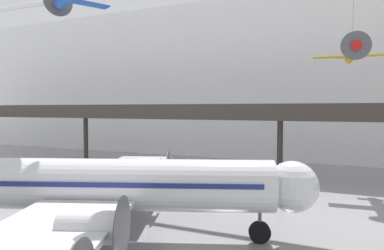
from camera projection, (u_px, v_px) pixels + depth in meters
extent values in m
cube|color=white|center=(293.00, 77.00, 51.88)|extent=(140.00, 3.00, 25.64)
cube|color=#38332D|center=(279.00, 117.00, 40.93)|extent=(110.00, 3.20, 0.90)
cube|color=#38332D|center=(277.00, 108.00, 39.48)|extent=(110.00, 0.12, 1.10)
cylinder|color=#38332D|center=(86.00, 138.00, 54.20)|extent=(0.70, 0.70, 6.60)
cylinder|color=#38332D|center=(280.00, 147.00, 41.98)|extent=(0.70, 0.70, 6.60)
cylinder|color=silver|center=(84.00, 184.00, 20.79)|extent=(22.49, 10.97, 3.11)
sphere|color=silver|center=(292.00, 187.00, 20.09)|extent=(3.05, 3.05, 3.05)
cube|color=navy|center=(84.00, 179.00, 20.78)|extent=(21.02, 10.47, 0.28)
cube|color=silver|center=(131.00, 170.00, 29.62)|extent=(10.13, 15.56, 0.28)
cylinder|color=silver|center=(142.00, 177.00, 26.32)|extent=(3.01, 2.33, 1.49)
cylinder|color=#4C4C51|center=(160.00, 177.00, 26.24)|extent=(1.06, 2.67, 2.83)
cylinder|color=silver|center=(153.00, 166.00, 31.28)|extent=(3.01, 2.33, 1.49)
cylinder|color=#4C4C51|center=(169.00, 166.00, 31.20)|extent=(1.06, 2.67, 2.83)
cylinder|color=silver|center=(90.00, 227.00, 15.05)|extent=(3.01, 2.33, 1.49)
cylinder|color=#4C4C51|center=(122.00, 228.00, 14.97)|extent=(1.06, 2.67, 2.83)
cylinder|color=#4C4C51|center=(260.00, 222.00, 20.30)|extent=(0.20, 0.20, 1.21)
cylinder|color=black|center=(260.00, 232.00, 20.33)|extent=(1.35, 0.81, 1.30)
cylinder|color=#4C4C51|center=(102.00, 207.00, 23.36)|extent=(0.20, 0.20, 1.21)
cylinder|color=black|center=(102.00, 216.00, 23.39)|extent=(1.35, 0.81, 1.30)
cylinder|color=#4C4C51|center=(72.00, 234.00, 18.40)|extent=(0.20, 0.20, 1.21)
cylinder|color=black|center=(72.00, 245.00, 18.43)|extent=(1.35, 0.81, 1.30)
cylinder|color=yellow|center=(352.00, 53.00, 35.13)|extent=(1.50, 5.25, 1.61)
cone|color=red|center=(356.00, 46.00, 32.59)|extent=(1.02, 0.92, 0.95)
cylinder|color=#4C4C51|center=(356.00, 45.00, 32.41)|extent=(2.74, 0.28, 2.75)
cone|color=yellow|center=(350.00, 59.00, 37.49)|extent=(1.02, 1.53, 1.04)
cube|color=yellow|center=(353.00, 56.00, 34.85)|extent=(7.78, 1.90, 0.10)
cube|color=red|center=(349.00, 51.00, 37.74)|extent=(0.11, 0.62, 1.27)
cube|color=red|center=(349.00, 57.00, 37.77)|extent=(2.79, 0.86, 0.06)
cylinder|color=slate|center=(353.00, 13.00, 34.93)|extent=(0.04, 0.04, 7.18)
cone|color=white|center=(59.00, 1.00, 30.61)|extent=(1.13, 1.17, 0.90)
cylinder|color=#4C4C51|center=(58.00, 2.00, 30.74)|extent=(1.26, 2.32, 2.61)
cube|color=#1E4CAD|center=(67.00, 0.00, 28.87)|extent=(4.47, 7.01, 0.10)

